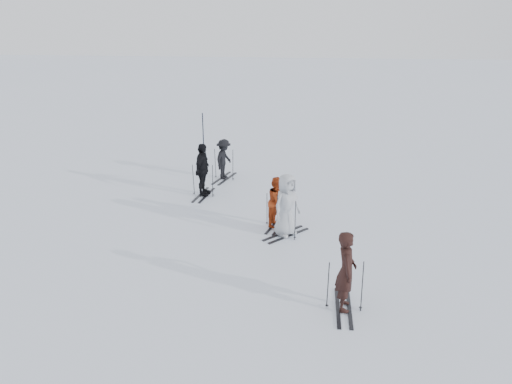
# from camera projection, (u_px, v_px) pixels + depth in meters

# --- Properties ---
(ground) EXTENTS (120.00, 120.00, 0.00)m
(ground) POSITION_uv_depth(u_px,v_px,m) (253.00, 232.00, 15.87)
(ground) COLOR silver
(ground) RESTS_ON ground
(skier_near_dark) EXTENTS (0.47, 0.72, 1.96)m
(skier_near_dark) POSITION_uv_depth(u_px,v_px,m) (346.00, 272.00, 11.51)
(skier_near_dark) COLOR black
(skier_near_dark) RESTS_ON ground
(skier_red) EXTENTS (0.81, 0.93, 1.64)m
(skier_red) POSITION_uv_depth(u_px,v_px,m) (277.00, 202.00, 16.07)
(skier_red) COLOR #953010
(skier_red) RESTS_ON ground
(skier_grey) EXTENTS (1.12, 1.14, 1.98)m
(skier_grey) POSITION_uv_depth(u_px,v_px,m) (286.00, 206.00, 15.35)
(skier_grey) COLOR #A8ACB1
(skier_grey) RESTS_ON ground
(skier_uphill_left) EXTENTS (0.66, 1.23, 2.00)m
(skier_uphill_left) POSITION_uv_depth(u_px,v_px,m) (203.00, 170.00, 18.65)
(skier_uphill_left) COLOR black
(skier_uphill_left) RESTS_ON ground
(skier_uphill_far) EXTENTS (0.88, 1.19, 1.66)m
(skier_uphill_far) POSITION_uv_depth(u_px,v_px,m) (224.00, 160.00, 20.57)
(skier_uphill_far) COLOR black
(skier_uphill_far) RESTS_ON ground
(skis_near_dark) EXTENTS (1.77, 0.94, 1.29)m
(skis_near_dark) POSITION_uv_depth(u_px,v_px,m) (345.00, 285.00, 11.63)
(skis_near_dark) COLOR black
(skis_near_dark) RESTS_ON ground
(skis_red) EXTENTS (1.75, 1.22, 1.16)m
(skis_red) POSITION_uv_depth(u_px,v_px,m) (277.00, 209.00, 16.15)
(skis_red) COLOR black
(skis_red) RESTS_ON ground
(skis_grey) EXTENTS (1.92, 1.88, 1.28)m
(skis_grey) POSITION_uv_depth(u_px,v_px,m) (286.00, 216.00, 15.47)
(skis_grey) COLOR black
(skis_grey) RESTS_ON ground
(skis_uphill_left) EXTENTS (1.84, 1.16, 1.26)m
(skis_uphill_left) POSITION_uv_depth(u_px,v_px,m) (203.00, 180.00, 18.78)
(skis_uphill_left) COLOR black
(skis_uphill_left) RESTS_ON ground
(skis_uphill_far) EXTENTS (1.99, 1.40, 1.31)m
(skis_uphill_far) POSITION_uv_depth(u_px,v_px,m) (224.00, 164.00, 20.63)
(skis_uphill_far) COLOR black
(skis_uphill_far) RESTS_ON ground
(piste_marker) EXTENTS (0.05, 0.05, 2.21)m
(piste_marker) POSITION_uv_depth(u_px,v_px,m) (203.00, 137.00, 23.11)
(piste_marker) COLOR black
(piste_marker) RESTS_ON ground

